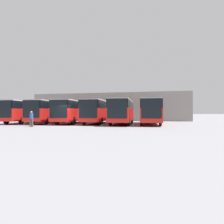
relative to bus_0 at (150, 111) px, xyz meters
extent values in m
plane|color=gray|center=(9.27, 6.27, -1.83)|extent=(600.00, 600.00, 0.00)
cube|color=red|center=(0.00, -0.02, -0.54)|extent=(3.64, 12.16, 1.68)
cube|color=black|center=(0.00, -0.02, 0.81)|extent=(3.58, 11.97, 1.03)
cube|color=black|center=(-0.56, 5.96, 0.22)|extent=(2.21, 0.25, 2.20)
cube|color=red|center=(-0.56, 5.96, -1.16)|extent=(2.39, 0.29, 0.40)
cube|color=silver|center=(0.00, -0.02, 1.39)|extent=(3.49, 11.67, 0.12)
cylinder|color=black|center=(-1.45, 3.57, -1.29)|extent=(0.40, 1.09, 1.07)
cylinder|color=black|center=(0.76, 3.78, -1.29)|extent=(0.40, 1.09, 1.07)
cylinder|color=black|center=(-0.75, -3.82, -1.29)|extent=(0.40, 1.09, 1.07)
cylinder|color=black|center=(1.46, -3.61, -1.29)|extent=(0.40, 1.09, 1.07)
cube|color=#9E9E99|center=(1.86, 1.78, -1.75)|extent=(0.73, 5.17, 0.15)
cube|color=red|center=(3.71, 0.63, -0.54)|extent=(3.64, 12.16, 1.68)
cube|color=black|center=(3.71, 0.63, 0.81)|extent=(3.58, 11.97, 1.03)
cube|color=black|center=(3.14, 6.60, 0.22)|extent=(2.21, 0.25, 2.20)
cube|color=red|center=(3.14, 6.61, -1.16)|extent=(2.39, 0.29, 0.40)
cube|color=silver|center=(3.71, 0.63, 1.39)|extent=(3.49, 11.67, 0.12)
cylinder|color=black|center=(2.25, 4.22, -1.29)|extent=(0.40, 1.09, 1.07)
cylinder|color=black|center=(4.47, 4.43, -1.29)|extent=(0.40, 1.09, 1.07)
cylinder|color=black|center=(2.95, -3.17, -1.29)|extent=(0.40, 1.09, 1.07)
cylinder|color=black|center=(5.17, -2.96, -1.29)|extent=(0.40, 1.09, 1.07)
cube|color=#9E9E99|center=(5.56, 2.42, -1.75)|extent=(0.73, 5.17, 0.15)
cube|color=red|center=(7.42, -0.27, -0.54)|extent=(3.64, 12.16, 1.68)
cube|color=black|center=(7.42, -0.27, 0.81)|extent=(3.58, 11.97, 1.03)
cube|color=black|center=(6.85, 5.70, 0.22)|extent=(2.21, 0.25, 2.20)
cube|color=red|center=(6.85, 5.71, -1.16)|extent=(2.39, 0.29, 0.40)
cube|color=silver|center=(7.42, -0.27, 1.39)|extent=(3.49, 11.67, 0.12)
cylinder|color=black|center=(5.96, 3.32, -1.29)|extent=(0.40, 1.09, 1.07)
cylinder|color=black|center=(8.17, 3.53, -1.29)|extent=(0.40, 1.09, 1.07)
cylinder|color=black|center=(6.66, -4.07, -1.29)|extent=(0.40, 1.09, 1.07)
cylinder|color=black|center=(8.87, -3.86, -1.29)|extent=(0.40, 1.09, 1.07)
cube|color=#9E9E99|center=(9.27, 1.52, -1.75)|extent=(0.73, 5.17, 0.15)
cube|color=red|center=(11.13, 0.01, -0.54)|extent=(3.64, 12.16, 1.68)
cube|color=black|center=(11.13, 0.01, 0.81)|extent=(3.58, 11.97, 1.03)
cube|color=black|center=(10.56, 5.99, 0.22)|extent=(2.21, 0.25, 2.20)
cube|color=red|center=(10.56, 5.99, -1.16)|extent=(2.39, 0.29, 0.40)
cube|color=silver|center=(11.13, 0.01, 1.39)|extent=(3.49, 11.67, 0.12)
cylinder|color=black|center=(9.67, 3.60, -1.29)|extent=(0.40, 1.09, 1.07)
cylinder|color=black|center=(11.88, 3.81, -1.29)|extent=(0.40, 1.09, 1.07)
cylinder|color=black|center=(10.37, -3.79, -1.29)|extent=(0.40, 1.09, 1.07)
cylinder|color=black|center=(12.58, -3.58, -1.29)|extent=(0.40, 1.09, 1.07)
cube|color=#9E9E99|center=(12.98, 1.81, -1.75)|extent=(0.73, 5.17, 0.15)
cube|color=red|center=(14.84, 0.06, -0.54)|extent=(3.64, 12.16, 1.68)
cube|color=black|center=(14.84, 0.06, 0.81)|extent=(3.58, 11.97, 1.03)
cube|color=black|center=(14.27, 6.04, 0.22)|extent=(2.21, 0.25, 2.20)
cube|color=red|center=(14.27, 6.04, -1.16)|extent=(2.39, 0.29, 0.40)
cube|color=silver|center=(14.84, 0.06, 1.39)|extent=(3.49, 11.67, 0.12)
cylinder|color=black|center=(13.38, 3.65, -1.29)|extent=(0.40, 1.09, 1.07)
cylinder|color=black|center=(15.59, 3.86, -1.29)|extent=(0.40, 1.09, 1.07)
cylinder|color=black|center=(14.08, -3.74, -1.29)|extent=(0.40, 1.09, 1.07)
cylinder|color=black|center=(16.29, -3.53, -1.29)|extent=(0.40, 1.09, 1.07)
cube|color=#9E9E99|center=(16.69, 1.86, -1.75)|extent=(0.73, 5.17, 0.15)
cube|color=red|center=(18.54, 0.49, -0.54)|extent=(3.64, 12.16, 1.68)
cube|color=black|center=(18.54, 0.49, 0.81)|extent=(3.58, 11.97, 1.03)
cube|color=black|center=(17.98, 6.47, 0.22)|extent=(2.21, 0.25, 2.20)
cube|color=red|center=(17.98, 6.47, -1.16)|extent=(2.39, 0.29, 0.40)
cube|color=silver|center=(18.54, 0.49, 1.39)|extent=(3.49, 11.67, 0.12)
cylinder|color=black|center=(17.09, 4.08, -1.29)|extent=(0.40, 1.09, 1.07)
cylinder|color=black|center=(19.30, 4.29, -1.29)|extent=(0.40, 1.09, 1.07)
cylinder|color=black|center=(17.79, -3.31, -1.29)|extent=(0.40, 1.09, 1.07)
cylinder|color=black|center=(20.00, -3.10, -1.29)|extent=(0.40, 1.09, 1.07)
cylinder|color=brown|center=(12.30, 8.69, -1.40)|extent=(0.25, 0.25, 0.85)
cylinder|color=brown|center=(12.49, 8.76, -1.40)|extent=(0.25, 0.25, 0.85)
cylinder|color=#2D4C99|center=(12.40, 8.73, -0.65)|extent=(0.50, 0.50, 0.67)
sphere|color=tan|center=(12.40, 8.73, -0.20)|extent=(0.23, 0.23, 0.23)
cube|color=gray|center=(9.27, -17.40, 0.97)|extent=(32.28, 11.61, 5.59)
cube|color=silver|center=(9.27, -24.70, 3.51)|extent=(32.28, 3.00, 0.24)
cylinder|color=slate|center=(-2.03, -25.80, 0.84)|extent=(0.20, 0.20, 5.34)
cylinder|color=slate|center=(20.57, -25.80, 0.84)|extent=(0.20, 0.20, 5.34)
camera|label=1|loc=(-2.04, 30.07, -0.27)|focal=35.00mm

